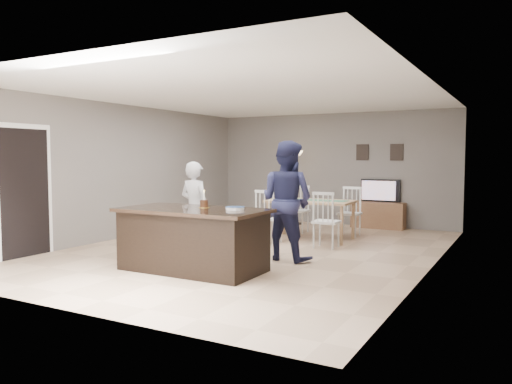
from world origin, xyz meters
The scene contains 14 objects.
floor centered at (0.00, 0.00, 0.00)m, with size 8.00×8.00×0.00m, color tan.
room_shell centered at (0.00, 0.00, 1.68)m, with size 8.00×8.00×8.00m.
kitchen_island centered at (0.00, -1.80, 0.45)m, with size 2.15×1.10×0.90m.
tv_console centered at (1.20, 3.77, 0.30)m, with size 1.20×0.40×0.60m, color brown.
television centered at (1.20, 3.84, 0.86)m, with size 0.91×0.12×0.53m, color black.
tv_screen_glow centered at (1.20, 3.76, 0.87)m, with size 0.78×0.78×0.00m, color orange.
picture_frames centered at (1.15, 3.98, 1.75)m, with size 1.10×0.02×0.38m.
doorway centered at (-2.99, -2.30, 1.26)m, with size 0.00×2.10×2.65m.
woman centered at (-0.67, -0.82, 0.78)m, with size 0.57×0.37×1.56m, color #B6B6BA.
man centered at (0.86, -0.45, 0.95)m, with size 0.92×0.72×1.89m, color #1A1C3A.
birthday_cake centered at (0.07, -1.62, 0.96)m, with size 0.16×0.16×0.25m.
plate_stack centered at (0.63, -1.66, 0.92)m, with size 0.27×0.27×0.04m.
dining_table centered at (0.44, 1.55, 0.65)m, with size 1.70×1.94×1.02m.
floor_lamp centered at (-0.72, 3.52, 1.39)m, with size 0.27×0.27×1.79m.
Camera 1 is at (4.21, -7.61, 1.64)m, focal length 35.00 mm.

